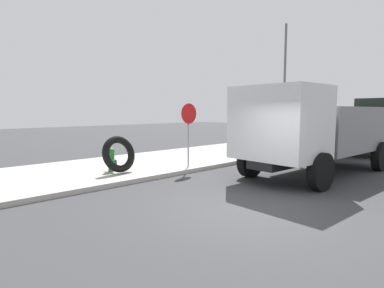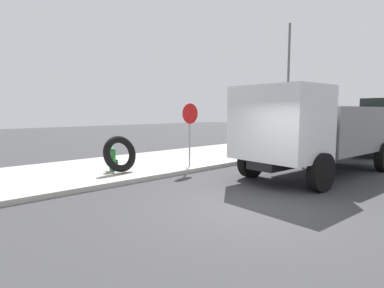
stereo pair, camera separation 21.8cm
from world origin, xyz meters
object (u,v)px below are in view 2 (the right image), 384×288
fire_hydrant (113,159)px  stop_sign (190,123)px  loose_tire (120,154)px  street_light_pole (288,88)px  dump_truck_green (373,123)px  dump_truck_gray (319,130)px

fire_hydrant → stop_sign: stop_sign is taller
loose_tire → street_light_pole: 9.91m
fire_hydrant → dump_truck_green: 14.31m
fire_hydrant → loose_tire: loose_tire is taller
loose_tire → stop_sign: stop_sign is taller
street_light_pole → dump_truck_green: bearing=-34.7°
loose_tire → dump_truck_gray: bearing=-40.3°
dump_truck_gray → fire_hydrant: bearing=137.6°
fire_hydrant → dump_truck_gray: dump_truck_gray is taller
fire_hydrant → dump_truck_green: bearing=-16.1°
dump_truck_gray → street_light_pole: (4.25, 3.78, 1.82)m
fire_hydrant → street_light_pole: size_ratio=0.13×
stop_sign → street_light_pole: street_light_pole is taller
street_light_pole → loose_tire: bearing=175.8°
stop_sign → dump_truck_green: 11.45m
fire_hydrant → dump_truck_green: size_ratio=0.12×
fire_hydrant → stop_sign: (2.61, -1.17, 1.22)m
street_light_pole → dump_truck_gray: bearing=-138.3°
loose_tire → dump_truck_gray: dump_truck_gray is taller
fire_hydrant → loose_tire: (0.06, -0.40, 0.20)m
dump_truck_green → street_light_pole: bearing=145.3°
dump_truck_gray → dump_truck_green: 8.43m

